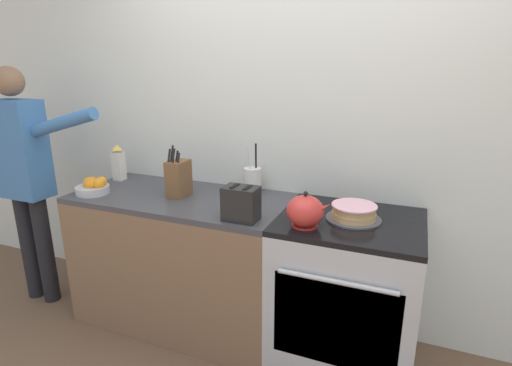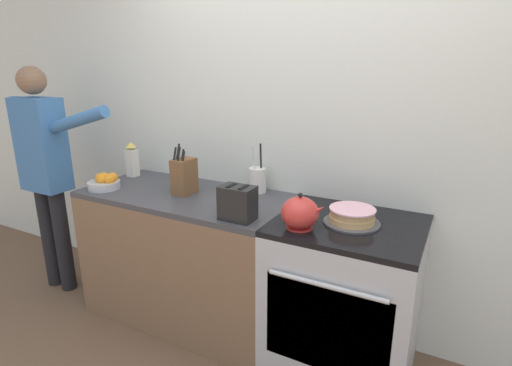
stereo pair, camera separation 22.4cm
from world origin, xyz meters
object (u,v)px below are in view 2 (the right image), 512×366
at_px(knife_block, 184,176).
at_px(milk_carton, 132,160).
at_px(stove_range, 344,298).
at_px(layer_cake, 352,216).
at_px(tea_kettle, 300,213).
at_px(person_baker, 45,163).
at_px(utensil_crock, 257,180).
at_px(fruit_bowl, 105,182).
at_px(toaster, 238,203).

height_order(knife_block, milk_carton, knife_block).
xyz_separation_m(stove_range, knife_block, (-1.06, 0.00, 0.56)).
height_order(layer_cake, knife_block, knife_block).
distance_m(tea_kettle, milk_carton, 1.49).
bearing_deg(tea_kettle, person_baker, 179.90).
bearing_deg(layer_cake, tea_kettle, -139.89).
height_order(utensil_crock, milk_carton, utensil_crock).
bearing_deg(stove_range, layer_cake, -5.75).
bearing_deg(fruit_bowl, utensil_crock, 23.85).
xyz_separation_m(stove_range, layer_cake, (0.01, -0.00, 0.48)).
height_order(stove_range, toaster, toaster).
height_order(tea_kettle, fruit_bowl, tea_kettle).
height_order(layer_cake, person_baker, person_baker).
distance_m(tea_kettle, fruit_bowl, 1.39).
relative_size(milk_carton, person_baker, 0.15).
xyz_separation_m(stove_range, fruit_bowl, (-1.59, -0.17, 0.49)).
distance_m(knife_block, milk_carton, 0.61).
bearing_deg(stove_range, utensil_crock, 159.91).
relative_size(layer_cake, toaster, 1.46).
relative_size(utensil_crock, milk_carton, 1.28).
relative_size(stove_range, utensil_crock, 2.73).
distance_m(stove_range, toaster, 0.79).
height_order(fruit_bowl, milk_carton, milk_carton).
distance_m(layer_cake, utensil_crock, 0.72).
height_order(knife_block, fruit_bowl, knife_block).
distance_m(stove_range, utensil_crock, 0.88).
distance_m(layer_cake, milk_carton, 1.68).
bearing_deg(person_baker, layer_cake, -5.05).
bearing_deg(knife_block, milk_carton, 165.61).
bearing_deg(toaster, utensil_crock, 105.46).
relative_size(utensil_crock, toaster, 1.63).
bearing_deg(toaster, tea_kettle, 7.47).
xyz_separation_m(utensil_crock, milk_carton, (-0.99, -0.09, 0.04)).
bearing_deg(milk_carton, knife_block, -14.39).
height_order(layer_cake, utensil_crock, utensil_crock).
bearing_deg(layer_cake, fruit_bowl, -174.17).
xyz_separation_m(layer_cake, person_baker, (-2.19, -0.18, 0.07)).
bearing_deg(tea_kettle, milk_carton, 167.00).
relative_size(utensil_crock, person_baker, 0.19).
bearing_deg(person_baker, stove_range, -4.99).
bearing_deg(milk_carton, tea_kettle, -13.00).
distance_m(stove_range, tea_kettle, 0.59).
height_order(layer_cake, fruit_bowl, fruit_bowl).
bearing_deg(layer_cake, knife_block, 179.84).
xyz_separation_m(fruit_bowl, person_baker, (-0.58, -0.01, 0.07)).
bearing_deg(layer_cake, milk_carton, 174.69).
distance_m(layer_cake, fruit_bowl, 1.61).
relative_size(stove_range, knife_block, 2.77).
relative_size(knife_block, fruit_bowl, 1.54).
bearing_deg(milk_carton, person_baker, -147.25).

